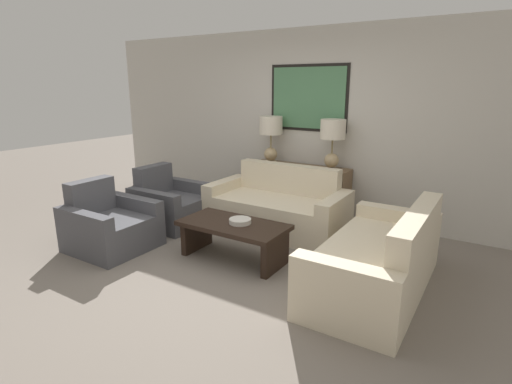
{
  "coord_description": "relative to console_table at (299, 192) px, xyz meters",
  "views": [
    {
      "loc": [
        2.45,
        -2.99,
        1.89
      ],
      "look_at": [
        0.02,
        0.88,
        0.65
      ],
      "focal_mm": 28.0,
      "sensor_mm": 36.0,
      "label": 1
    }
  ],
  "objects": [
    {
      "name": "armchair_near_back_wall",
      "position": [
        -1.38,
        -1.2,
        -0.11
      ],
      "size": [
        0.87,
        0.86,
        0.79
      ],
      "color": "#4C4C51",
      "rests_on": "ground_plane"
    },
    {
      "name": "table_lamp_right",
      "position": [
        0.48,
        0.0,
        0.83
      ],
      "size": [
        0.34,
        0.34,
        0.68
      ],
      "color": "tan",
      "rests_on": "console_table"
    },
    {
      "name": "armchair_near_camera",
      "position": [
        -1.38,
        -2.22,
        -0.11
      ],
      "size": [
        0.87,
        0.86,
        0.79
      ],
      "color": "#4C4C51",
      "rests_on": "ground_plane"
    },
    {
      "name": "back_wall",
      "position": [
        0.0,
        0.27,
        0.95
      ],
      "size": [
        7.4,
        0.12,
        2.65
      ],
      "color": "beige",
      "rests_on": "ground_plane"
    },
    {
      "name": "decorative_bowl",
      "position": [
        0.12,
        -1.68,
        0.07
      ],
      "size": [
        0.24,
        0.24,
        0.05
      ],
      "color": "beige",
      "rests_on": "coffee_table"
    },
    {
      "name": "couch_by_side",
      "position": [
        1.6,
        -1.56,
        -0.09
      ],
      "size": [
        0.87,
        1.82,
        0.84
      ],
      "color": "beige",
      "rests_on": "ground_plane"
    },
    {
      "name": "couch_by_back_wall",
      "position": [
        0.0,
        -0.63,
        -0.09
      ],
      "size": [
        1.82,
        0.87,
        0.84
      ],
      "color": "beige",
      "rests_on": "ground_plane"
    },
    {
      "name": "console_table",
      "position": [
        0.0,
        0.0,
        0.0
      ],
      "size": [
        1.45,
        0.39,
        0.76
      ],
      "color": "brown",
      "rests_on": "ground_plane"
    },
    {
      "name": "ground_plane",
      "position": [
        0.0,
        -2.07,
        -0.38
      ],
      "size": [
        20.0,
        20.0,
        0.0
      ],
      "primitive_type": "plane",
      "color": "slate"
    },
    {
      "name": "coffee_table",
      "position": [
        0.05,
        -1.71,
        -0.07
      ],
      "size": [
        1.19,
        0.6,
        0.42
      ],
      "color": "black",
      "rests_on": "ground_plane"
    },
    {
      "name": "table_lamp_left",
      "position": [
        -0.48,
        0.0,
        0.83
      ],
      "size": [
        0.34,
        0.34,
        0.68
      ],
      "color": "tan",
      "rests_on": "console_table"
    }
  ]
}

